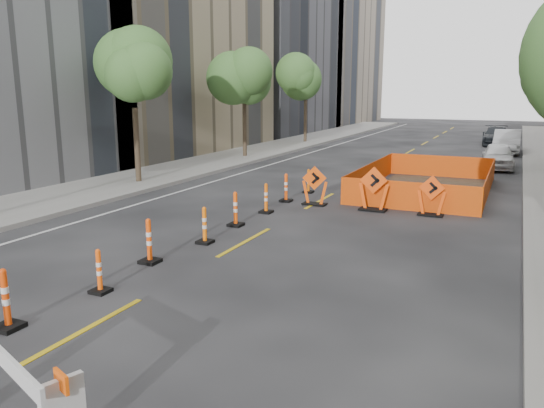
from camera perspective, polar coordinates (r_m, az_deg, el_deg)
The scene contains 23 objects.
ground_plane at distance 11.30m, azimuth -12.46°, elevation -9.17°, with size 140.00×140.00×0.00m, color black.
sidewalk_left at distance 25.85m, azimuth -12.39°, elevation 3.04°, with size 4.00×90.00×0.15m, color gray.
bld_left_d at distance 53.08m, azimuth -1.55°, elevation 15.37°, with size 12.00×16.00×14.00m, color #4C4C51.
bld_left_e at distance 68.35m, azimuth 4.83°, elevation 17.14°, with size 12.00×20.00×20.00m, color gray.
tree_l_b at distance 23.60m, azimuth -14.69°, elevation 12.94°, with size 2.80×2.80×5.95m.
tree_l_c at distance 31.99m, azimuth -3.01°, elevation 13.01°, with size 2.80×2.80×5.95m.
tree_l_d at distance 41.10m, azimuth 3.66°, elevation 12.82°, with size 2.80×2.80×5.95m.
channelizer_1 at distance 10.29m, azimuth -26.72°, elevation -9.12°, with size 0.43×0.43×1.10m, color #DB3B09, non-canonical shape.
channelizer_2 at distance 11.37m, azimuth -18.10°, elevation -6.86°, with size 0.37×0.37×0.93m, color #FF530A, non-canonical shape.
channelizer_3 at distance 12.94m, azimuth -13.08°, elevation -3.89°, with size 0.43×0.43×1.09m, color #F7490A, non-canonical shape.
channelizer_4 at distance 14.33m, azimuth -7.27°, elevation -2.27°, with size 0.40×0.40×1.01m, color orange, non-canonical shape.
channelizer_5 at distance 16.04m, azimuth -3.95°, elevation -0.53°, with size 0.42×0.42×1.07m, color #FF510A, non-canonical shape.
channelizer_6 at distance 17.72m, azimuth -0.64°, elevation 0.63°, with size 0.40×0.40×1.01m, color #F5600A, non-canonical shape.
channelizer_7 at distance 19.53m, azimuth 1.52°, elevation 1.77°, with size 0.41×0.41×1.05m, color #FF4C0A, non-canonical shape.
channelizer_8 at distance 21.29m, azimuth 3.94°, elevation 2.49°, with size 0.38×0.38×0.96m, color #D95B09, non-canonical shape.
chevron_sign_left at distance 18.99m, azimuth 4.62°, elevation 1.98°, with size 0.94×0.56×1.41m, color #FF520A, non-canonical shape.
chevron_sign_center at distance 18.34m, azimuth 10.87°, elevation 1.61°, with size 1.01×0.61×1.52m, color #FF4B0A, non-canonical shape.
chevron_sign_right at distance 18.04m, azimuth 16.80°, elevation 0.86°, with size 0.90×0.54×1.35m, color #FF480A, non-canonical shape.
safety_fence at distance 22.56m, azimuth 16.33°, elevation 2.62°, with size 4.71×8.02×1.00m, color #ED400C, non-canonical shape.
barricade_board at distance 7.37m, azimuth -26.18°, elevation -17.90°, with size 2.04×0.61×1.03m, color silver, non-canonical shape.
parked_car_near at distance 30.22m, azimuth 23.15°, elevation 4.77°, with size 1.58×3.92×1.34m, color silver.
parked_car_mid at distance 37.87m, azimuth 23.95°, elevation 6.15°, with size 1.60×4.58×1.51m, color #B7B8BD.
parked_car_far at distance 43.18m, azimuth 22.99°, elevation 6.76°, with size 1.94×4.77×1.38m, color black.
Camera 1 is at (6.49, -8.31, 4.06)m, focal length 35.00 mm.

